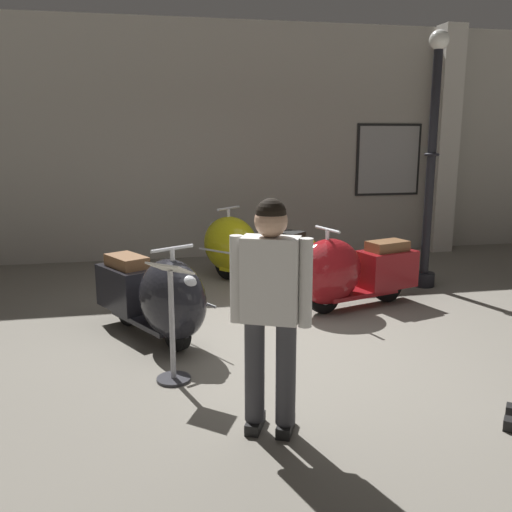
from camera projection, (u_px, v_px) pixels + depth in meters
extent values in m
plane|color=slate|center=(271.00, 335.00, 5.61)|extent=(60.00, 60.00, 0.00)
cube|color=#ADA89E|center=(217.00, 142.00, 8.92)|extent=(18.00, 0.20, 3.67)
cube|color=black|center=(388.00, 160.00, 9.44)|extent=(1.13, 0.03, 1.19)
cube|color=#9E9E9E|center=(389.00, 160.00, 9.43)|extent=(1.05, 0.01, 1.11)
cube|color=beige|center=(444.00, 142.00, 9.32)|extent=(0.36, 0.36, 3.67)
cylinder|color=black|center=(176.00, 330.00, 5.19)|extent=(0.26, 0.38, 0.40)
cylinder|color=silver|center=(176.00, 330.00, 5.19)|extent=(0.17, 0.20, 0.18)
cylinder|color=black|center=(127.00, 307.00, 5.88)|extent=(0.26, 0.38, 0.40)
cylinder|color=silver|center=(127.00, 307.00, 5.88)|extent=(0.17, 0.20, 0.18)
cube|color=black|center=(150.00, 319.00, 5.54)|extent=(0.77, 0.99, 0.05)
ellipsoid|color=black|center=(172.00, 299.00, 5.17)|extent=(0.85, 0.98, 0.75)
cube|color=black|center=(128.00, 287.00, 5.81)|extent=(0.67, 0.78, 0.44)
cube|color=brown|center=(127.00, 261.00, 5.75)|extent=(0.47, 0.55, 0.12)
sphere|color=silver|center=(189.00, 284.00, 4.92)|extent=(0.15, 0.15, 0.15)
cylinder|color=silver|center=(173.00, 263.00, 5.07)|extent=(0.04, 0.04, 0.28)
cylinder|color=silver|center=(172.00, 248.00, 5.04)|extent=(0.40, 0.24, 0.03)
cube|color=silver|center=(195.00, 299.00, 5.34)|extent=(0.33, 0.59, 0.02)
cylinder|color=black|center=(228.00, 265.00, 7.74)|extent=(0.33, 0.36, 0.41)
cylinder|color=silver|center=(228.00, 265.00, 7.74)|extent=(0.19, 0.20, 0.18)
cylinder|color=black|center=(286.00, 275.00, 7.17)|extent=(0.33, 0.36, 0.41)
cylinder|color=silver|center=(286.00, 275.00, 7.17)|extent=(0.19, 0.20, 0.18)
cube|color=gold|center=(256.00, 271.00, 7.46)|extent=(0.91, 0.96, 0.05)
ellipsoid|color=gold|center=(231.00, 245.00, 7.65)|extent=(0.96, 0.99, 0.77)
cube|color=gold|center=(283.00, 258.00, 7.15)|extent=(0.76, 0.78, 0.45)
cube|color=black|center=(284.00, 236.00, 7.09)|extent=(0.54, 0.55, 0.12)
sphere|color=silver|center=(214.00, 227.00, 7.77)|extent=(0.15, 0.15, 0.15)
cylinder|color=silver|center=(229.00, 219.00, 7.59)|extent=(0.04, 0.04, 0.28)
cylinder|color=silver|center=(228.00, 208.00, 7.56)|extent=(0.35, 0.32, 0.03)
cube|color=silver|center=(218.00, 251.00, 7.46)|extent=(0.46, 0.52, 0.02)
cylinder|color=black|center=(324.00, 296.00, 6.26)|extent=(0.40, 0.19, 0.39)
cylinder|color=silver|center=(324.00, 296.00, 6.26)|extent=(0.20, 0.14, 0.18)
cylinder|color=black|center=(388.00, 286.00, 6.70)|extent=(0.40, 0.19, 0.39)
cylinder|color=silver|center=(388.00, 286.00, 6.70)|extent=(0.20, 0.14, 0.18)
cube|color=maroon|center=(357.00, 292.00, 6.48)|extent=(0.99, 0.61, 0.05)
ellipsoid|color=maroon|center=(328.00, 272.00, 6.22)|extent=(0.93, 0.73, 0.74)
cube|color=maroon|center=(386.00, 269.00, 6.63)|extent=(0.75, 0.57, 0.43)
cube|color=brown|center=(387.00, 246.00, 6.57)|extent=(0.53, 0.40, 0.12)
sphere|color=silver|center=(308.00, 256.00, 6.05)|extent=(0.15, 0.15, 0.15)
cylinder|color=silver|center=(327.00, 242.00, 6.14)|extent=(0.04, 0.04, 0.27)
cylinder|color=silver|center=(327.00, 229.00, 6.11)|extent=(0.16, 0.42, 0.03)
cylinder|color=black|center=(423.00, 279.00, 7.41)|extent=(0.28, 0.28, 0.18)
cylinder|color=black|center=(431.00, 166.00, 7.09)|extent=(0.11, 0.11, 2.79)
torus|color=black|center=(432.00, 154.00, 7.06)|extent=(0.19, 0.19, 0.04)
sphere|color=white|center=(439.00, 40.00, 6.77)|extent=(0.24, 0.24, 0.24)
cube|color=black|center=(286.00, 426.00, 3.79)|extent=(0.19, 0.27, 0.08)
cylinder|color=#38383D|center=(286.00, 368.00, 3.68)|extent=(0.13, 0.13, 0.79)
cube|color=black|center=(255.00, 423.00, 3.84)|extent=(0.19, 0.27, 0.08)
cylinder|color=#38383D|center=(255.00, 365.00, 3.73)|extent=(0.13, 0.13, 0.79)
cube|color=silver|center=(271.00, 280.00, 3.58)|extent=(0.41, 0.32, 0.56)
cylinder|color=silver|center=(306.00, 283.00, 3.53)|extent=(0.09, 0.09, 0.57)
cylinder|color=silver|center=(236.00, 279.00, 3.63)|extent=(0.09, 0.09, 0.57)
sphere|color=tan|center=(271.00, 221.00, 3.50)|extent=(0.21, 0.21, 0.21)
sphere|color=black|center=(271.00, 214.00, 3.49)|extent=(0.19, 0.19, 0.19)
cylinder|color=#333338|center=(174.00, 379.00, 4.59)|extent=(0.28, 0.28, 0.02)
cylinder|color=#A5A5AD|center=(172.00, 325.00, 4.49)|extent=(0.04, 0.04, 0.90)
cube|color=silver|center=(170.00, 268.00, 4.39)|extent=(0.39, 0.38, 0.12)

